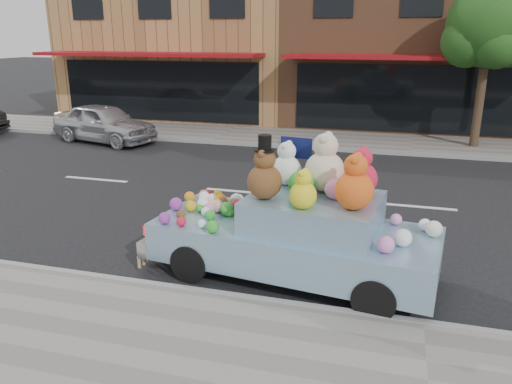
% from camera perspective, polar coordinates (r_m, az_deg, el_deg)
% --- Properties ---
extents(ground, '(120.00, 120.00, 0.00)m').
position_cam_1_polar(ground, '(11.58, 17.61, -1.61)').
color(ground, black).
rests_on(ground, ground).
extents(far_sidewalk, '(60.00, 3.00, 0.12)m').
position_cam_1_polar(far_sidewalk, '(17.85, 17.19, 5.24)').
color(far_sidewalk, gray).
rests_on(far_sidewalk, ground).
extents(near_kerb, '(60.00, 0.12, 0.13)m').
position_cam_1_polar(near_kerb, '(6.99, 18.55, -14.26)').
color(near_kerb, gray).
rests_on(near_kerb, ground).
extents(far_kerb, '(60.00, 0.12, 0.13)m').
position_cam_1_polar(far_kerb, '(16.38, 17.27, 4.19)').
color(far_kerb, gray).
rests_on(far_kerb, ground).
extents(storefront_left, '(10.00, 9.80, 7.30)m').
position_cam_1_polar(storefront_left, '(24.81, -7.04, 17.50)').
color(storefront_left, '#AC7B48').
rests_on(storefront_left, ground).
extents(storefront_mid, '(10.00, 9.80, 7.30)m').
position_cam_1_polar(storefront_mid, '(22.95, 17.83, 16.83)').
color(storefront_mid, '#905D3C').
rests_on(storefront_mid, ground).
extents(street_tree, '(3.00, 2.70, 5.22)m').
position_cam_1_polar(street_tree, '(17.72, 25.11, 16.20)').
color(street_tree, '#38281C').
rests_on(street_tree, ground).
extents(car_silver, '(4.21, 2.53, 1.34)m').
position_cam_1_polar(car_silver, '(18.38, -16.97, 7.55)').
color(car_silver, '#BCBDC2').
rests_on(car_silver, ground).
extents(art_car, '(4.67, 2.30, 2.29)m').
position_cam_1_polar(art_car, '(7.69, 4.65, -4.03)').
color(art_car, black).
rests_on(art_car, ground).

